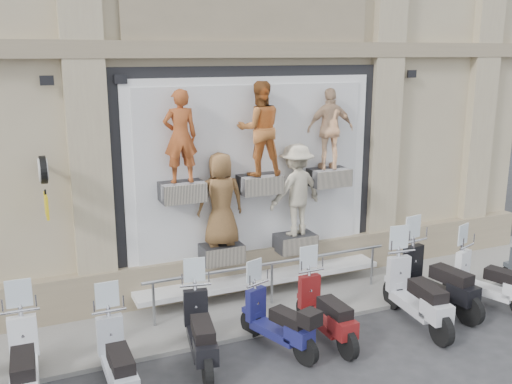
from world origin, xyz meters
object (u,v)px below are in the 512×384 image
(clock_sign_bracket, at_px, (44,179))
(scooter_f, at_px, (326,299))
(scooter_d, at_px, (200,318))
(guard_rail, at_px, (272,285))
(scooter_b, at_px, (23,350))
(scooter_e, at_px, (278,310))
(scooter_g, at_px, (418,282))
(scooter_i, at_px, (491,270))
(scooter_h, at_px, (438,268))
(scooter_c, at_px, (117,347))

(clock_sign_bracket, xyz_separation_m, scooter_f, (4.18, -2.02, -2.05))
(clock_sign_bracket, relative_size, scooter_d, 0.54)
(guard_rail, distance_m, clock_sign_bracket, 4.57)
(guard_rail, xyz_separation_m, scooter_d, (-1.90, -1.40, 0.31))
(guard_rail, xyz_separation_m, scooter_b, (-4.47, -1.40, 0.33))
(scooter_e, bearing_deg, scooter_g, -23.25)
(scooter_i, bearing_deg, scooter_f, 158.61)
(scooter_b, height_order, scooter_h, scooter_h)
(clock_sign_bracket, xyz_separation_m, scooter_b, (-0.57, -1.87, -2.00))
(scooter_b, relative_size, scooter_e, 1.13)
(scooter_c, bearing_deg, scooter_g, 0.35)
(clock_sign_bracket, xyz_separation_m, scooter_e, (3.29, -1.98, -2.09))
(clock_sign_bracket, bearing_deg, scooter_g, -20.28)
(scooter_f, bearing_deg, scooter_c, -177.82)
(scooter_e, bearing_deg, guard_rail, 49.48)
(guard_rail, xyz_separation_m, scooter_g, (2.05, -1.73, 0.38))
(clock_sign_bracket, height_order, scooter_h, clock_sign_bracket)
(clock_sign_bracket, bearing_deg, scooter_e, -31.02)
(scooter_h, bearing_deg, scooter_d, 172.17)
(scooter_c, relative_size, scooter_e, 1.06)
(guard_rail, bearing_deg, scooter_h, -25.58)
(scooter_d, relative_size, scooter_h, 0.91)
(scooter_f, bearing_deg, scooter_b, 177.02)
(guard_rail, bearing_deg, scooter_e, -112.00)
(scooter_g, bearing_deg, scooter_e, -179.18)
(clock_sign_bracket, height_order, scooter_c, clock_sign_bracket)
(guard_rail, distance_m, scooter_g, 2.71)
(clock_sign_bracket, relative_size, scooter_h, 0.49)
(scooter_f, relative_size, scooter_i, 0.99)
(scooter_d, bearing_deg, guard_rail, 46.98)
(scooter_d, relative_size, scooter_f, 1.02)
(scooter_b, distance_m, scooter_c, 1.27)
(scooter_g, bearing_deg, scooter_h, 30.92)
(scooter_d, distance_m, scooter_e, 1.29)
(scooter_c, distance_m, scooter_d, 1.40)
(scooter_g, bearing_deg, clock_sign_bracket, 165.27)
(scooter_c, xyz_separation_m, scooter_d, (1.35, 0.36, 0.02))
(clock_sign_bracket, distance_m, scooter_d, 3.41)
(scooter_d, distance_m, scooter_f, 2.18)
(scooter_f, height_order, scooter_h, scooter_h)
(scooter_c, bearing_deg, scooter_h, 3.82)
(scooter_b, bearing_deg, scooter_d, 2.09)
(scooter_d, relative_size, scooter_i, 1.01)
(scooter_f, relative_size, scooter_g, 0.90)
(scooter_c, distance_m, scooter_g, 5.30)
(scooter_e, bearing_deg, scooter_f, -21.17)
(guard_rail, height_order, scooter_f, scooter_f)
(clock_sign_bracket, bearing_deg, scooter_h, -15.16)
(scooter_f, bearing_deg, scooter_i, -3.12)
(guard_rail, relative_size, scooter_g, 2.44)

